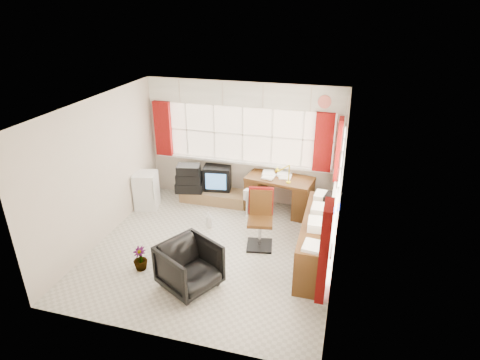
# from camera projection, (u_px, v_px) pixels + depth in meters

# --- Properties ---
(ground) EXTENTS (4.00, 4.00, 0.00)m
(ground) POSITION_uv_depth(u_px,v_px,m) (213.00, 250.00, 6.88)
(ground) COLOR beige
(ground) RESTS_ON ground
(room_walls) EXTENTS (4.00, 4.00, 4.00)m
(room_walls) POSITION_uv_depth(u_px,v_px,m) (210.00, 170.00, 6.25)
(room_walls) COLOR beige
(room_walls) RESTS_ON ground
(window_back) EXTENTS (3.70, 0.12, 3.60)m
(window_back) POSITION_uv_depth(u_px,v_px,m) (242.00, 159.00, 8.19)
(window_back) COLOR #FFE7C9
(window_back) RESTS_ON room_walls
(window_right) EXTENTS (0.12, 3.70, 3.60)m
(window_right) POSITION_uv_depth(u_px,v_px,m) (333.00, 217.00, 6.01)
(window_right) COLOR #FFE7C9
(window_right) RESTS_ON room_walls
(curtains) EXTENTS (3.83, 3.83, 1.15)m
(curtains) POSITION_uv_depth(u_px,v_px,m) (279.00, 157.00, 6.86)
(curtains) COLOR maroon
(curtains) RESTS_ON room_walls
(overhead_cabinets) EXTENTS (3.98, 3.98, 0.48)m
(overhead_cabinets) POSITION_uv_depth(u_px,v_px,m) (285.00, 111.00, 6.56)
(overhead_cabinets) COLOR white
(overhead_cabinets) RESTS_ON room_walls
(desk) EXTENTS (1.37, 0.82, 0.78)m
(desk) POSITION_uv_depth(u_px,v_px,m) (279.00, 193.00, 7.96)
(desk) COLOR #573114
(desk) RESTS_ON ground
(desk_lamp) EXTENTS (0.13, 0.11, 0.38)m
(desk_lamp) POSITION_uv_depth(u_px,v_px,m) (289.00, 170.00, 7.51)
(desk_lamp) COLOR yellow
(desk_lamp) RESTS_ON desk
(task_chair) EXTENTS (0.50, 0.52, 1.04)m
(task_chair) POSITION_uv_depth(u_px,v_px,m) (260.00, 216.00, 6.85)
(task_chair) COLOR black
(task_chair) RESTS_ON ground
(office_chair) EXTENTS (1.05, 1.05, 0.71)m
(office_chair) POSITION_uv_depth(u_px,v_px,m) (189.00, 266.00, 5.88)
(office_chair) COLOR black
(office_chair) RESTS_ON ground
(radiator) EXTENTS (0.43, 0.26, 0.61)m
(radiator) POSITION_uv_depth(u_px,v_px,m) (256.00, 209.00, 7.70)
(radiator) COLOR white
(radiator) RESTS_ON ground
(credenza) EXTENTS (0.50, 2.00, 0.85)m
(credenza) POSITION_uv_depth(u_px,v_px,m) (317.00, 239.00, 6.47)
(credenza) COLOR #573114
(credenza) RESTS_ON ground
(file_tray) EXTENTS (0.31, 0.37, 0.11)m
(file_tray) POSITION_uv_depth(u_px,v_px,m) (333.00, 198.00, 6.91)
(file_tray) COLOR black
(file_tray) RESTS_ON credenza
(tv_bench) EXTENTS (1.40, 0.50, 0.25)m
(tv_bench) POSITION_uv_depth(u_px,v_px,m) (214.00, 196.00, 8.46)
(tv_bench) COLOR #9E7A4F
(tv_bench) RESTS_ON ground
(crt_tv) EXTENTS (0.62, 0.59, 0.51)m
(crt_tv) POSITION_uv_depth(u_px,v_px,m) (218.00, 177.00, 8.45)
(crt_tv) COLOR black
(crt_tv) RESTS_ON tv_bench
(hifi_stack) EXTENTS (0.62, 0.46, 0.58)m
(hifi_stack) POSITION_uv_depth(u_px,v_px,m) (189.00, 179.00, 8.29)
(hifi_stack) COLOR black
(hifi_stack) RESTS_ON tv_bench
(mini_fridge) EXTENTS (0.53, 0.53, 0.75)m
(mini_fridge) POSITION_uv_depth(u_px,v_px,m) (146.00, 190.00, 8.14)
(mini_fridge) COLOR white
(mini_fridge) RESTS_ON ground
(spray_bottle_a) EXTENTS (0.13, 0.13, 0.32)m
(spray_bottle_a) POSITION_uv_depth(u_px,v_px,m) (209.00, 219.00, 7.51)
(spray_bottle_a) COLOR silver
(spray_bottle_a) RESTS_ON ground
(spray_bottle_b) EXTENTS (0.13, 0.13, 0.21)m
(spray_bottle_b) POSITION_uv_depth(u_px,v_px,m) (238.00, 203.00, 8.21)
(spray_bottle_b) COLOR #87C9BA
(spray_bottle_b) RESTS_ON ground
(flower_vase) EXTENTS (0.27, 0.27, 0.40)m
(flower_vase) POSITION_uv_depth(u_px,v_px,m) (140.00, 258.00, 6.32)
(flower_vase) COLOR black
(flower_vase) RESTS_ON ground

